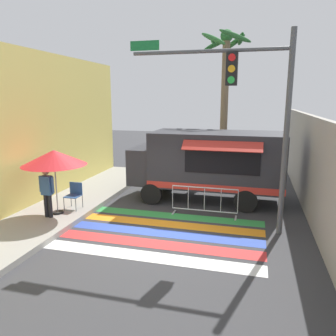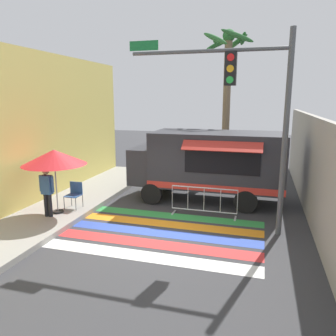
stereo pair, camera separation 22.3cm
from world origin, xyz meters
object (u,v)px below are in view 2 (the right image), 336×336
at_px(folding_chair, 75,193).
at_px(vendor_person, 47,189).
at_px(barricade_front, 204,202).
at_px(traffic_signal_pole, 252,100).
at_px(food_truck, 206,161).
at_px(palm_tree, 227,79).
at_px(patio_umbrella, 54,157).

relative_size(folding_chair, vendor_person, 0.56).
bearing_deg(barricade_front, traffic_signal_pole, -32.73).
height_order(food_truck, traffic_signal_pole, traffic_signal_pole).
distance_m(traffic_signal_pole, palm_tree, 7.23).
xyz_separation_m(food_truck, barricade_front, (0.26, -1.79, -1.09)).
height_order(folding_chair, vendor_person, vendor_person).
distance_m(food_truck, folding_chair, 5.05).
bearing_deg(food_truck, traffic_signal_pole, -57.81).
bearing_deg(patio_umbrella, folding_chair, 66.83).
bearing_deg(folding_chair, barricade_front, -10.55).
height_order(traffic_signal_pole, folding_chair, traffic_signal_pole).
xyz_separation_m(traffic_signal_pole, folding_chair, (-5.92, 0.06, -3.22)).
bearing_deg(vendor_person, barricade_front, 9.67).
relative_size(vendor_person, palm_tree, 0.23).
height_order(barricade_front, palm_tree, palm_tree).
xyz_separation_m(patio_umbrella, barricade_front, (4.74, 1.51, -1.56)).
distance_m(traffic_signal_pole, patio_umbrella, 6.49).
bearing_deg(traffic_signal_pole, palm_tree, 101.94).
distance_m(traffic_signal_pole, folding_chair, 6.74).
xyz_separation_m(food_truck, traffic_signal_pole, (1.72, -2.73, 2.34)).
bearing_deg(vendor_person, palm_tree, 47.07).
bearing_deg(traffic_signal_pole, folding_chair, 179.39).
bearing_deg(barricade_front, vendor_person, -158.28).
bearing_deg(palm_tree, food_truck, -93.13).
height_order(food_truck, patio_umbrella, food_truck).
relative_size(folding_chair, palm_tree, 0.13).
relative_size(food_truck, folding_chair, 6.46).
bearing_deg(patio_umbrella, food_truck, 36.41).
height_order(traffic_signal_pole, barricade_front, traffic_signal_pole).
distance_m(food_truck, traffic_signal_pole, 3.98).
bearing_deg(vendor_person, food_truck, 27.15).
bearing_deg(folding_chair, patio_umbrella, -134.76).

